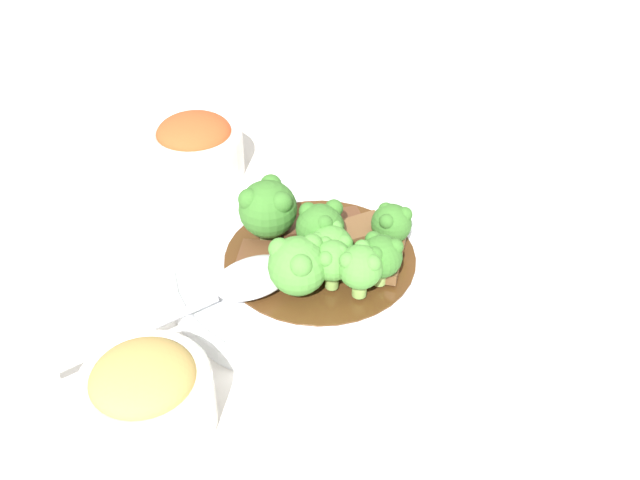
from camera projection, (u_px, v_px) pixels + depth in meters
name	position (u px, v px, depth m)	size (l,w,h in m)	color
ground_plane	(320.00, 270.00, 0.65)	(4.00, 4.00, 0.00)	silver
main_plate	(320.00, 262.00, 0.64)	(0.27, 0.27, 0.02)	white
beef_strip_0	(382.00, 257.00, 0.63)	(0.06, 0.06, 0.01)	brown
beef_strip_1	(359.00, 232.00, 0.65)	(0.05, 0.03, 0.01)	brown
beef_strip_2	(283.00, 258.00, 0.63)	(0.08, 0.06, 0.01)	#56331E
beef_strip_3	(321.00, 224.00, 0.66)	(0.08, 0.03, 0.01)	#56331E
broccoli_floret_0	(332.00, 247.00, 0.61)	(0.04, 0.04, 0.04)	#8EB756
broccoli_floret_1	(332.00, 260.00, 0.59)	(0.03, 0.03, 0.04)	#7FA84C
broccoli_floret_2	(298.00, 264.00, 0.59)	(0.05, 0.05, 0.05)	#7FA84C
broccoli_floret_3	(268.00, 208.00, 0.64)	(0.05, 0.05, 0.06)	#8EB756
broccoli_floret_4	(381.00, 256.00, 0.59)	(0.04, 0.04, 0.05)	#8EB756
broccoli_floret_5	(323.00, 224.00, 0.62)	(0.04, 0.04, 0.05)	#8EB756
broccoli_floret_6	(360.00, 266.00, 0.58)	(0.04, 0.04, 0.05)	#7FA84C
broccoli_floret_7	(391.00, 223.00, 0.64)	(0.03, 0.03, 0.04)	#8EB756
serving_spoon	(238.00, 284.00, 0.60)	(0.21, 0.08, 0.01)	silver
side_bowl_kimchi	(196.00, 146.00, 0.75)	(0.10, 0.10, 0.06)	white
side_bowl_appetizer	(146.00, 394.00, 0.51)	(0.09, 0.09, 0.06)	white
sauce_dish	(470.00, 184.00, 0.74)	(0.07, 0.07, 0.01)	white
paper_napkin	(562.00, 287.00, 0.63)	(0.11, 0.09, 0.01)	silver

